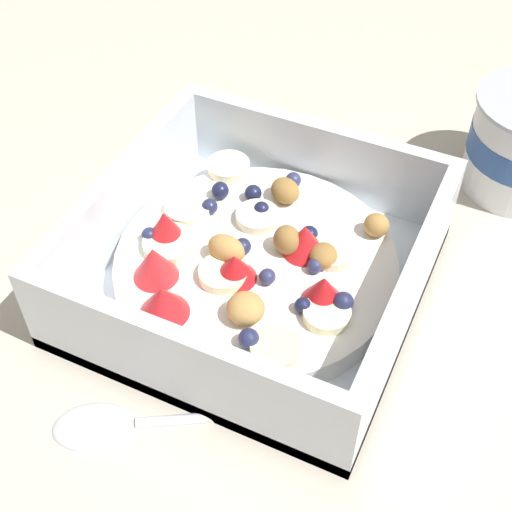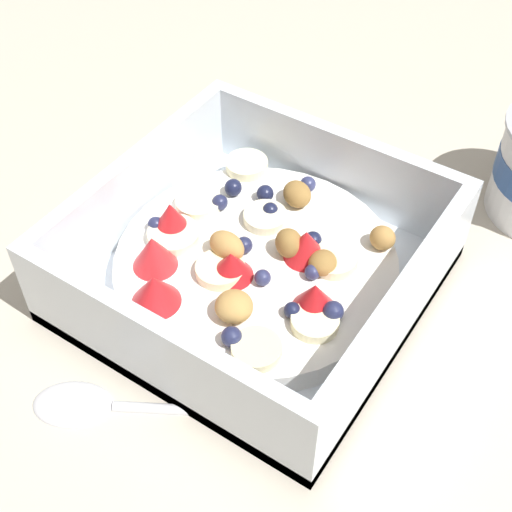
{
  "view_description": "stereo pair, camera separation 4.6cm",
  "coord_description": "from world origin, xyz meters",
  "views": [
    {
      "loc": [
        0.27,
        0.12,
        0.37
      ],
      "look_at": [
        -0.02,
        -0.01,
        0.03
      ],
      "focal_mm": 49.89,
      "sensor_mm": 36.0,
      "label": 1
    },
    {
      "loc": [
        0.25,
        0.16,
        0.37
      ],
      "look_at": [
        -0.02,
        -0.01,
        0.03
      ],
      "focal_mm": 49.89,
      "sensor_mm": 36.0,
      "label": 2
    }
  ],
  "objects": [
    {
      "name": "fruit_bowl",
      "position": [
        -0.01,
        -0.02,
        0.02
      ],
      "size": [
        0.21,
        0.21,
        0.07
      ],
      "color": "white",
      "rests_on": "ground"
    },
    {
      "name": "spoon",
      "position": [
        0.11,
        -0.03,
        0.0
      ],
      "size": [
        0.1,
        0.16,
        0.01
      ],
      "color": "silver",
      "rests_on": "ground"
    },
    {
      "name": "ground_plane",
      "position": [
        0.0,
        0.0,
        0.0
      ],
      "size": [
        2.4,
        2.4,
        0.0
      ],
      "primitive_type": "plane",
      "color": "beige"
    }
  ]
}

